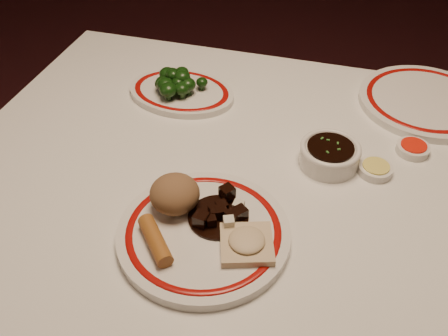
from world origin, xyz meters
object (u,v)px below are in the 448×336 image
stirfry_heap (221,213)px  soy_bowl (329,155)px  rice_mound (175,194)px  broccoli_plate (181,92)px  main_plate (204,233)px  fried_wonton (247,243)px  broccoli_pile (178,82)px  dining_table (261,210)px  spring_roll (155,240)px

stirfry_heap → soy_bowl: 0.26m
rice_mound → stirfry_heap: size_ratio=0.78×
broccoli_plate → rice_mound: bearing=-71.7°
rice_mound → stirfry_heap: rice_mound is taller
main_plate → broccoli_plate: 0.43m
fried_wonton → broccoli_pile: size_ratio=0.87×
soy_bowl → dining_table: bearing=-148.3°
rice_mound → broccoli_plate: bearing=108.3°
stirfry_heap → broccoli_plate: size_ratio=0.41×
fried_wonton → broccoli_plate: size_ratio=0.39×
broccoli_plate → broccoli_pile: 0.03m
spring_roll → stirfry_heap: stirfry_heap is taller
dining_table → main_plate: size_ratio=3.47×
stirfry_heap → broccoli_pile: (-0.20, 0.35, 0.01)m
fried_wonton → soy_bowl: same height
dining_table → broccoli_plate: (-0.24, 0.21, 0.10)m
dining_table → stirfry_heap: size_ratio=11.19×
rice_mound → broccoli_pile: bearing=109.3°
rice_mound → soy_bowl: 0.31m
main_plate → broccoli_pile: size_ratio=2.93×
fried_wonton → soy_bowl: 0.27m
main_plate → spring_roll: size_ratio=3.62×
spring_roll → broccoli_plate: size_ratio=0.37×
dining_table → broccoli_pile: broccoli_pile is taller
spring_roll → fried_wonton: 0.14m
rice_mound → dining_table: bearing=48.0°
broccoli_plate → broccoli_pile: (-0.01, -0.01, 0.03)m
rice_mound → fried_wonton: rice_mound is taller
spring_roll → stirfry_heap: (0.08, 0.09, -0.00)m
main_plate → fried_wonton: size_ratio=3.37×
spring_roll → stirfry_heap: 0.12m
rice_mound → spring_roll: (-0.00, -0.09, -0.02)m
dining_table → rice_mound: (-0.12, -0.14, 0.14)m
main_plate → fried_wonton: fried_wonton is taller
dining_table → main_plate: (-0.06, -0.17, 0.10)m
fried_wonton → stirfry_heap: bearing=138.4°
rice_mound → soy_bowl: size_ratio=0.74×
main_plate → spring_roll: spring_roll is taller
dining_table → spring_roll: size_ratio=12.57×
rice_mound → broccoli_plate: (-0.12, 0.35, -0.04)m
broccoli_plate → spring_roll: bearing=-75.3°
spring_roll → fried_wonton: spring_roll is taller
main_plate → broccoli_plate: size_ratio=1.33×
broccoli_plate → main_plate: bearing=-65.5°
dining_table → fried_wonton: size_ratio=11.70×
main_plate → stirfry_heap: stirfry_heap is taller
rice_mound → spring_roll: size_ratio=0.88×
main_plate → stirfry_heap: bearing=60.4°
fried_wonton → broccoli_plate: 0.47m
stirfry_heap → broccoli_plate: bearing=119.2°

